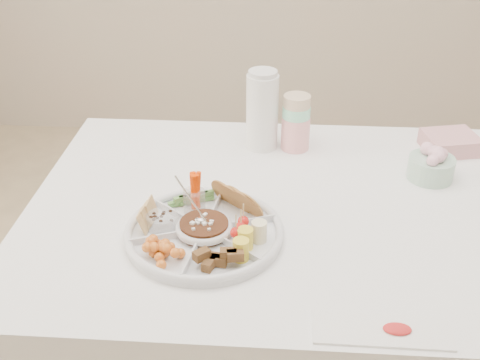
{
  "coord_description": "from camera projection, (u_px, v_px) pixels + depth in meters",
  "views": [
    {
      "loc": [
        -0.11,
        -1.34,
        1.62
      ],
      "look_at": [
        -0.19,
        -0.06,
        0.87
      ],
      "focal_mm": 45.0,
      "sensor_mm": 36.0,
      "label": 1
    }
  ],
  "objects": [
    {
      "name": "bean_dip",
      "position": [
        204.0,
        228.0,
        1.45
      ],
      "size": [
        0.15,
        0.15,
        0.04
      ],
      "primitive_type": "cylinder",
      "rotation": [
        0.0,
        0.0,
        0.37
      ],
      "color": "#311D0C",
      "rests_on": "party_tray"
    },
    {
      "name": "dining_table",
      "position": [
        307.0,
        314.0,
        1.78
      ],
      "size": [
        1.52,
        1.02,
        0.76
      ],
      "primitive_type": "cube",
      "color": "white",
      "rests_on": "floor"
    },
    {
      "name": "banana_tomato",
      "position": [
        257.0,
        225.0,
        1.41
      ],
      "size": [
        0.16,
        0.16,
        0.1
      ],
      "primitive_type": null,
      "rotation": [
        0.0,
        0.0,
        0.37
      ],
      "color": "#F9F06F",
      "rests_on": "party_tray"
    },
    {
      "name": "carrot_cucumber",
      "position": [
        191.0,
        189.0,
        1.54
      ],
      "size": [
        0.14,
        0.14,
        0.1
      ],
      "primitive_type": null,
      "rotation": [
        0.0,
        0.0,
        0.37
      ],
      "color": "#FF3F00",
      "rests_on": "party_tray"
    },
    {
      "name": "cherries",
      "position": [
        163.0,
        250.0,
        1.36
      ],
      "size": [
        0.14,
        0.14,
        0.04
      ],
      "primitive_type": null,
      "rotation": [
        0.0,
        0.0,
        0.37
      ],
      "color": "#EE9E40",
      "rests_on": "party_tray"
    },
    {
      "name": "napkin_stack",
      "position": [
        450.0,
        143.0,
        1.85
      ],
      "size": [
        0.18,
        0.17,
        0.05
      ],
      "primitive_type": "cube",
      "rotation": [
        0.0,
        0.0,
        0.22
      ],
      "color": "pink",
      "rests_on": "dining_table"
    },
    {
      "name": "party_tray",
      "position": [
        204.0,
        230.0,
        1.45
      ],
      "size": [
        0.49,
        0.49,
        0.04
      ],
      "primitive_type": "cylinder",
      "rotation": [
        0.0,
        0.0,
        0.37
      ],
      "color": "silver",
      "rests_on": "dining_table"
    },
    {
      "name": "flower_bowl",
      "position": [
        432.0,
        163.0,
        1.69
      ],
      "size": [
        0.13,
        0.13,
        0.1
      ],
      "primitive_type": "cylinder",
      "rotation": [
        0.0,
        0.0,
        -0.04
      ],
      "color": "#A5CDBA",
      "rests_on": "dining_table"
    },
    {
      "name": "tortillas",
      "position": [
        241.0,
        202.0,
        1.52
      ],
      "size": [
        0.14,
        0.14,
        0.07
      ],
      "primitive_type": null,
      "rotation": [
        0.0,
        0.0,
        0.37
      ],
      "color": "brown",
      "rests_on": "party_tray"
    },
    {
      "name": "thermos",
      "position": [
        262.0,
        109.0,
        1.82
      ],
      "size": [
        0.12,
        0.12,
        0.25
      ],
      "primitive_type": "cylinder",
      "rotation": [
        0.0,
        0.0,
        0.27
      ],
      "color": "white",
      "rests_on": "dining_table"
    },
    {
      "name": "pita_raisins",
      "position": [
        153.0,
        216.0,
        1.47
      ],
      "size": [
        0.14,
        0.14,
        0.06
      ],
      "primitive_type": null,
      "rotation": [
        0.0,
        0.0,
        0.37
      ],
      "color": "tan",
      "rests_on": "party_tray"
    },
    {
      "name": "granola_chunks",
      "position": [
        218.0,
        257.0,
        1.34
      ],
      "size": [
        0.13,
        0.13,
        0.04
      ],
      "primitive_type": null,
      "rotation": [
        0.0,
        0.0,
        0.37
      ],
      "color": "brown",
      "rests_on": "party_tray"
    },
    {
      "name": "cup_stack",
      "position": [
        296.0,
        112.0,
        1.82
      ],
      "size": [
        0.11,
        0.11,
        0.24
      ],
      "primitive_type": "cylinder",
      "rotation": [
        0.0,
        0.0,
        -0.28
      ],
      "color": "silver",
      "rests_on": "dining_table"
    },
    {
      "name": "placemat",
      "position": [
        382.0,
        330.0,
        1.19
      ],
      "size": [
        0.27,
        0.09,
        0.01
      ],
      "primitive_type": "cube",
      "rotation": [
        0.0,
        0.0,
        -0.01
      ],
      "color": "white",
      "rests_on": "dining_table"
    }
  ]
}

